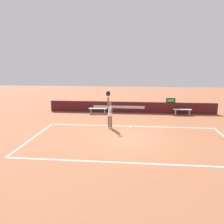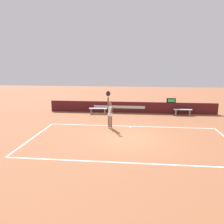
{
  "view_description": "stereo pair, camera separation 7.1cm",
  "coord_description": "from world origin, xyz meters",
  "px_view_note": "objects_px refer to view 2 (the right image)",
  "views": [
    {
      "loc": [
        0.22,
        -12.43,
        4.24
      ],
      "look_at": [
        -1.19,
        1.63,
        1.17
      ],
      "focal_mm": 35.62,
      "sensor_mm": 36.0,
      "label": 1
    },
    {
      "loc": [
        0.29,
        -12.42,
        4.24
      ],
      "look_at": [
        -1.19,
        1.63,
        1.17
      ],
      "focal_mm": 35.62,
      "sensor_mm": 36.0,
      "label": 2
    }
  ],
  "objects_px": {
    "courtside_bench_far": "(183,111)",
    "courtside_bench_near": "(98,110)",
    "tennis_player": "(110,113)",
    "speed_display": "(171,100)",
    "tennis_ball": "(110,87)"
  },
  "relations": [
    {
      "from": "tennis_player",
      "to": "courtside_bench_near",
      "type": "relative_size",
      "value": 1.6
    },
    {
      "from": "tennis_player",
      "to": "speed_display",
      "type": "bearing_deg",
      "value": 46.7
    },
    {
      "from": "courtside_bench_far",
      "to": "courtside_bench_near",
      "type": "bearing_deg",
      "value": -178.04
    },
    {
      "from": "tennis_player",
      "to": "courtside_bench_near",
      "type": "distance_m",
      "value": 4.55
    },
    {
      "from": "tennis_player",
      "to": "courtside_bench_near",
      "type": "bearing_deg",
      "value": 109.77
    },
    {
      "from": "courtside_bench_near",
      "to": "courtside_bench_far",
      "type": "relative_size",
      "value": 1.05
    },
    {
      "from": "speed_display",
      "to": "tennis_ball",
      "type": "height_order",
      "value": "tennis_ball"
    },
    {
      "from": "tennis_player",
      "to": "courtside_bench_near",
      "type": "height_order",
      "value": "tennis_player"
    },
    {
      "from": "courtside_bench_near",
      "to": "courtside_bench_far",
      "type": "xyz_separation_m",
      "value": [
        7.18,
        0.25,
        0.01
      ]
    },
    {
      "from": "tennis_ball",
      "to": "courtside_bench_far",
      "type": "height_order",
      "value": "tennis_ball"
    },
    {
      "from": "speed_display",
      "to": "tennis_player",
      "type": "xyz_separation_m",
      "value": [
        -4.75,
        -5.04,
        -0.11
      ]
    },
    {
      "from": "tennis_player",
      "to": "tennis_ball",
      "type": "relative_size",
      "value": 37.79
    },
    {
      "from": "tennis_player",
      "to": "courtside_bench_far",
      "type": "xyz_separation_m",
      "value": [
        5.66,
        4.48,
        -0.66
      ]
    },
    {
      "from": "tennis_ball",
      "to": "courtside_bench_near",
      "type": "bearing_deg",
      "value": 110.01
    },
    {
      "from": "speed_display",
      "to": "courtside_bench_far",
      "type": "relative_size",
      "value": 0.5
    }
  ]
}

